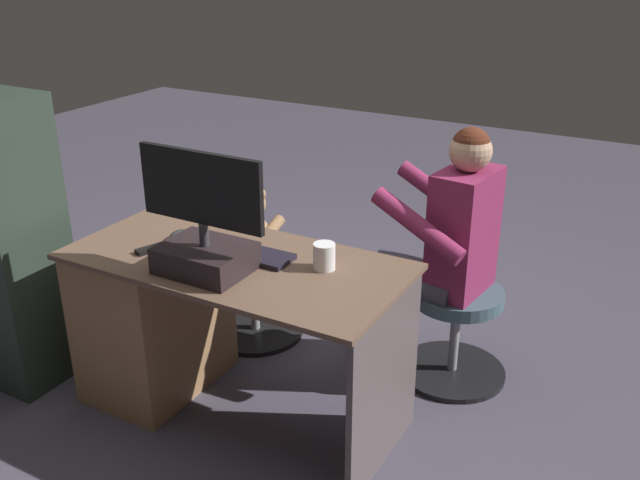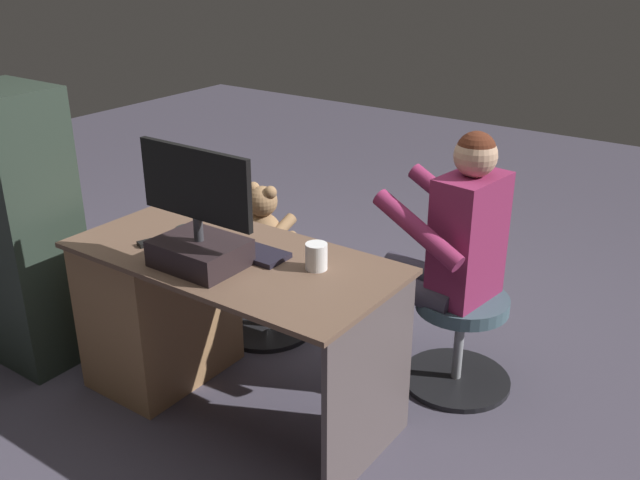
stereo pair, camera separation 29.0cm
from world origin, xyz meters
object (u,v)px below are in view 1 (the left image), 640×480
(computer_mouse, at_px, (179,235))
(office_chair_teddy, at_px, (254,288))
(cup, at_px, (324,256))
(desk, at_px, (171,313))
(keyboard, at_px, (242,252))
(visitor_chair, at_px, (455,325))
(teddy_bear, at_px, (253,225))
(tv_remote, at_px, (154,248))
(person, at_px, (441,238))
(monitor, at_px, (204,237))

(computer_mouse, bearing_deg, office_chair_teddy, -90.50)
(computer_mouse, distance_m, cup, 0.66)
(desk, relative_size, office_chair_teddy, 2.76)
(keyboard, height_order, visitor_chair, keyboard)
(keyboard, xyz_separation_m, office_chair_teddy, (0.31, -0.52, -0.47))
(cup, relative_size, teddy_bear, 0.29)
(keyboard, relative_size, visitor_chair, 0.86)
(office_chair_teddy, bearing_deg, tv_remote, 88.42)
(keyboard, height_order, teddy_bear, teddy_bear)
(tv_remote, height_order, person, person)
(tv_remote, relative_size, visitor_chair, 0.31)
(keyboard, distance_m, computer_mouse, 0.31)
(desk, relative_size, person, 1.16)
(computer_mouse, bearing_deg, keyboard, 179.99)
(keyboard, xyz_separation_m, visitor_chair, (-0.69, -0.65, -0.47))
(monitor, bearing_deg, person, -127.52)
(monitor, bearing_deg, keyboard, -99.34)
(visitor_chair, bearing_deg, office_chair_teddy, 7.47)
(office_chair_teddy, relative_size, person, 0.42)
(computer_mouse, bearing_deg, teddy_bear, -90.49)
(cup, relative_size, tv_remote, 0.68)
(desk, xyz_separation_m, person, (-0.95, -0.69, 0.29))
(keyboard, bearing_deg, teddy_bear, -59.71)
(desk, distance_m, keyboard, 0.49)
(desk, height_order, cup, cup)
(cup, relative_size, office_chair_teddy, 0.21)
(keyboard, relative_size, office_chair_teddy, 0.86)
(tv_remote, relative_size, teddy_bear, 0.43)
(monitor, height_order, person, monitor)
(monitor, distance_m, cup, 0.45)
(teddy_bear, bearing_deg, cup, 143.40)
(person, bearing_deg, computer_mouse, 34.82)
(cup, distance_m, office_chair_teddy, 0.96)
(monitor, xyz_separation_m, cup, (-0.38, -0.23, -0.08))
(cup, bearing_deg, visitor_chair, -119.46)
(person, bearing_deg, cup, 67.10)
(tv_remote, height_order, teddy_bear, teddy_bear)
(computer_mouse, bearing_deg, tv_remote, 84.41)
(monitor, bearing_deg, computer_mouse, -33.24)
(monitor, distance_m, visitor_chair, 1.25)
(desk, height_order, office_chair_teddy, desk)
(desk, distance_m, person, 1.21)
(teddy_bear, bearing_deg, office_chair_teddy, 90.00)
(cup, bearing_deg, monitor, 30.83)
(computer_mouse, height_order, cup, cup)
(keyboard, relative_size, cup, 4.12)
(office_chair_teddy, bearing_deg, desk, 85.65)
(desk, height_order, tv_remote, tv_remote)
(tv_remote, distance_m, teddy_bear, 0.68)
(visitor_chair, height_order, person, person)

